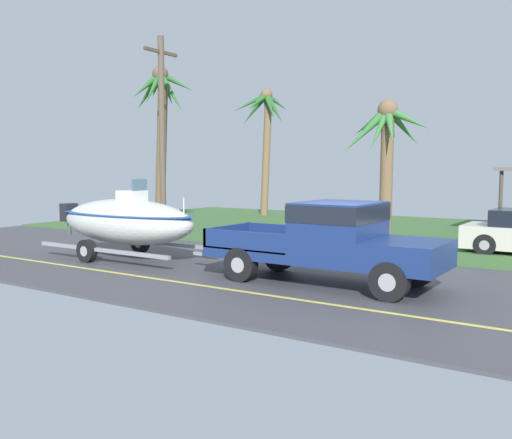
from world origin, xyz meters
TOP-DOWN VIEW (x-y plane):
  - ground at (0.00, 8.38)m, footprint 36.00×22.00m
  - pickup_truck_towing at (-0.15, -0.07)m, footprint 5.72×2.00m
  - boat_on_trailer at (-6.89, -0.07)m, footprint 6.18×2.31m
  - palm_tree_near_left at (-1.42, 6.19)m, footprint 2.86×2.88m
  - palm_tree_mid at (-11.56, 14.78)m, footprint 2.86×3.09m
  - palm_tree_far_left at (-11.94, 6.85)m, footprint 3.07×2.30m
  - utility_pole at (-10.01, 4.86)m, footprint 0.24×1.80m

SIDE VIEW (x-z plane):
  - ground at x=0.00m, z-range -0.07..0.04m
  - pickup_truck_towing at x=-0.15m, z-range 0.10..1.98m
  - boat_on_trailer at x=-6.89m, z-range -0.06..2.27m
  - palm_tree_near_left at x=-1.42m, z-range 1.07..5.92m
  - utility_pole at x=-10.01m, z-range 0.15..7.83m
  - palm_tree_far_left at x=-11.94m, z-range 1.62..8.66m
  - palm_tree_mid at x=-11.56m, z-range 1.72..8.67m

